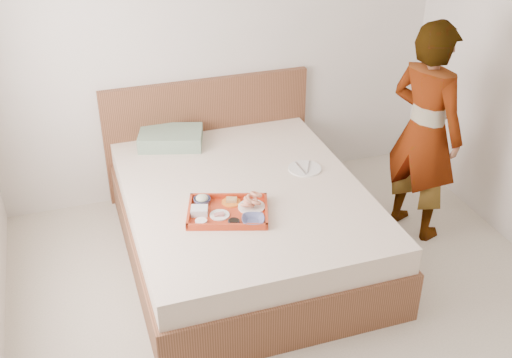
{
  "coord_description": "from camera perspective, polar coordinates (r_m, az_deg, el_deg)",
  "views": [
    {
      "loc": [
        -1.18,
        -2.42,
        2.7
      ],
      "look_at": [
        -0.08,
        0.9,
        0.65
      ],
      "focal_mm": 43.71,
      "sensor_mm": 36.0,
      "label": 1
    }
  ],
  "objects": [
    {
      "name": "navy_bowl_big",
      "position": [
        3.81,
        -0.26,
        -3.79
      ],
      "size": [
        0.18,
        0.18,
        0.03
      ],
      "primitive_type": "imported",
      "rotation": [
        0.0,
        0.0,
        -0.31
      ],
      "color": "navy",
      "rests_on": "tray"
    },
    {
      "name": "meat_plate",
      "position": [
        3.89,
        -3.35,
        -3.31
      ],
      "size": [
        0.16,
        0.16,
        0.01
      ],
      "primitive_type": "cylinder",
      "rotation": [
        0.0,
        0.0,
        -0.31
      ],
      "color": "white",
      "rests_on": "tray"
    },
    {
      "name": "salad_bowl",
      "position": [
        4.01,
        -4.95,
        -1.98
      ],
      "size": [
        0.14,
        0.14,
        0.03
      ],
      "primitive_type": "imported",
      "rotation": [
        0.0,
        0.0,
        -0.31
      ],
      "color": "navy",
      "rests_on": "tray"
    },
    {
      "name": "ground",
      "position": [
        3.82,
        5.58,
        -14.88
      ],
      "size": [
        3.5,
        4.0,
        0.01
      ],
      "primitive_type": "cube",
      "color": "beige",
      "rests_on": "ground"
    },
    {
      "name": "pillow",
      "position": [
        4.77,
        -7.8,
        3.74
      ],
      "size": [
        0.54,
        0.44,
        0.11
      ],
      "primitive_type": "cube",
      "rotation": [
        0.0,
        0.0,
        -0.29
      ],
      "color": "gray",
      "rests_on": "bed"
    },
    {
      "name": "bed",
      "position": [
        4.33,
        -1.05,
        -3.87
      ],
      "size": [
        1.65,
        2.0,
        0.53
      ],
      "primitive_type": "cube",
      "color": "brown",
      "rests_on": "ground"
    },
    {
      "name": "prawn_plate",
      "position": [
        3.96,
        -0.41,
        -2.56
      ],
      "size": [
        0.22,
        0.22,
        0.01
      ],
      "primitive_type": "cylinder",
      "rotation": [
        0.0,
        0.0,
        -0.31
      ],
      "color": "white",
      "rests_on": "tray"
    },
    {
      "name": "cheese_round",
      "position": [
        3.82,
        -5.04,
        -3.93
      ],
      "size": [
        0.09,
        0.09,
        0.03
      ],
      "primitive_type": "cylinder",
      "rotation": [
        0.0,
        0.0,
        -0.31
      ],
      "color": "white",
      "rests_on": "tray"
    },
    {
      "name": "wall_back",
      "position": [
        4.79,
        -3.35,
        13.3
      ],
      "size": [
        3.5,
        0.01,
        2.6
      ],
      "primitive_type": "cube",
      "color": "silver",
      "rests_on": "ground"
    },
    {
      "name": "plastic_tub",
      "position": [
        3.91,
        -5.21,
        -2.91
      ],
      "size": [
        0.13,
        0.11,
        0.05
      ],
      "primitive_type": "cube",
      "rotation": [
        0.0,
        0.0,
        -0.31
      ],
      "color": "silver",
      "rests_on": "tray"
    },
    {
      "name": "sauce_dish",
      "position": [
        3.8,
        -2.04,
        -3.99
      ],
      "size": [
        0.09,
        0.09,
        0.03
      ],
      "primitive_type": "cylinder",
      "rotation": [
        0.0,
        0.0,
        -0.31
      ],
      "color": "black",
      "rests_on": "tray"
    },
    {
      "name": "tray",
      "position": [
        3.91,
        -2.6,
        -2.96
      ],
      "size": [
        0.59,
        0.5,
        0.05
      ],
      "primitive_type": "cube",
      "rotation": [
        0.0,
        0.0,
        -0.31
      ],
      "color": "red",
      "rests_on": "bed"
    },
    {
      "name": "bread_plate",
      "position": [
        4.01,
        -2.29,
        -2.13
      ],
      "size": [
        0.15,
        0.15,
        0.01
      ],
      "primitive_type": "cylinder",
      "rotation": [
        0.0,
        0.0,
        -0.31
      ],
      "color": "orange",
      "rests_on": "tray"
    },
    {
      "name": "dinner_plate",
      "position": [
        4.42,
        4.48,
        0.96
      ],
      "size": [
        0.29,
        0.29,
        0.01
      ],
      "primitive_type": "cylinder",
      "rotation": [
        0.0,
        0.0,
        -0.3
      ],
      "color": "white",
      "rests_on": "bed"
    },
    {
      "name": "headboard",
      "position": [
        5.03,
        -4.39,
        4.04
      ],
      "size": [
        1.65,
        0.06,
        0.95
      ],
      "primitive_type": "cube",
      "color": "brown",
      "rests_on": "ground"
    },
    {
      "name": "person",
      "position": [
        4.49,
        15.19,
        4.16
      ],
      "size": [
        0.56,
        0.68,
        1.59
      ],
      "primitive_type": "imported",
      "rotation": [
        0.0,
        0.0,
        1.94
      ],
      "color": "silver",
      "rests_on": "ground"
    }
  ]
}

